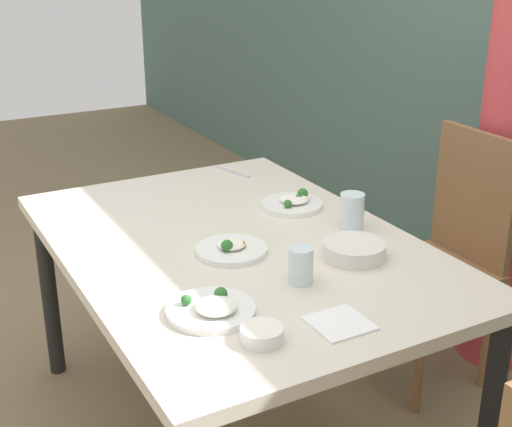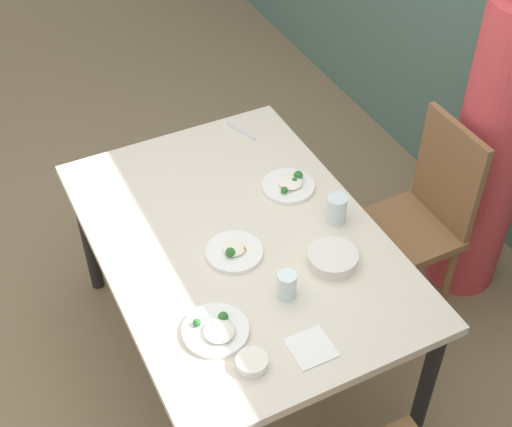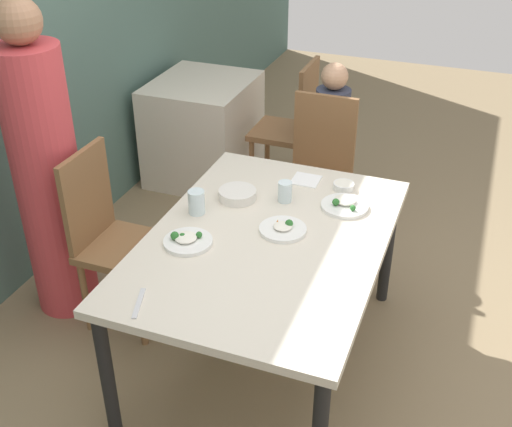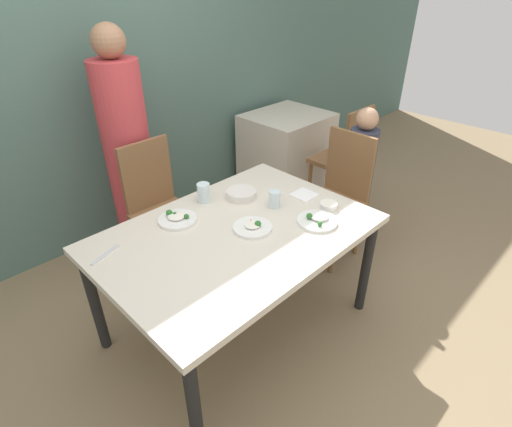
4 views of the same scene
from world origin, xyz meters
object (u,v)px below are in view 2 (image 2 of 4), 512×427
(plate_rice_adult, at_px, (289,185))
(bowl_curry, at_px, (333,258))
(glass_water_tall, at_px, (287,285))
(chair_adult_spot, at_px, (420,216))
(person_adult, at_px, (493,147))

(plate_rice_adult, bearing_deg, bowl_curry, -7.54)
(glass_water_tall, bearing_deg, plate_rice_adult, 150.72)
(glass_water_tall, bearing_deg, bowl_curry, 105.31)
(chair_adult_spot, distance_m, person_adult, 0.42)
(person_adult, relative_size, bowl_curry, 9.03)
(chair_adult_spot, bearing_deg, plate_rice_adult, -111.04)
(person_adult, bearing_deg, plate_rice_adult, -103.46)
(person_adult, bearing_deg, glass_water_tall, -75.75)
(bowl_curry, height_order, plate_rice_adult, plate_rice_adult)
(glass_water_tall, bearing_deg, person_adult, 104.25)
(chair_adult_spot, xyz_separation_m, person_adult, (-0.00, 0.33, 0.26))
(chair_adult_spot, bearing_deg, glass_water_tall, -70.42)
(chair_adult_spot, xyz_separation_m, bowl_curry, (0.23, -0.61, 0.23))
(plate_rice_adult, bearing_deg, glass_water_tall, -29.28)
(chair_adult_spot, relative_size, bowl_curry, 5.19)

